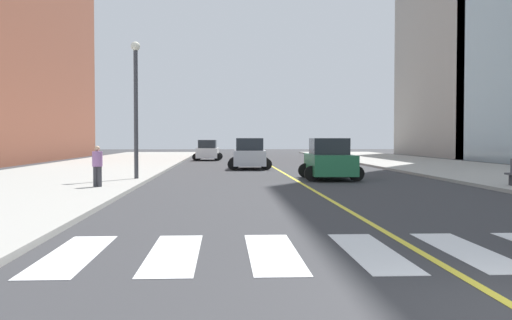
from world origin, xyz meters
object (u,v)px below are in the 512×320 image
at_px(car_green_nearest, 330,160).
at_px(street_lamp, 136,97).
at_px(car_silver_second, 250,155).
at_px(car_white_third, 208,151).
at_px(pedestrian_walking_west, 97,164).

distance_m(car_green_nearest, street_lamp, 10.15).
bearing_deg(car_green_nearest, street_lamp, 8.15).
relative_size(car_silver_second, car_white_third, 1.08).
xyz_separation_m(car_silver_second, street_lamp, (-5.97, -11.78, 3.10)).
distance_m(car_silver_second, pedestrian_walking_west, 18.07).
distance_m(car_silver_second, car_white_third, 16.80).
height_order(car_silver_second, pedestrian_walking_west, car_silver_second).
xyz_separation_m(car_silver_second, pedestrian_walking_west, (-6.81, -16.74, 0.07)).
height_order(car_white_third, pedestrian_walking_west, car_white_third).
xyz_separation_m(pedestrian_walking_west, street_lamp, (0.84, 4.96, 3.03)).
xyz_separation_m(car_white_third, pedestrian_walking_west, (-3.54, -33.22, 0.15)).
relative_size(car_green_nearest, car_white_third, 1.07).
distance_m(car_green_nearest, car_silver_second, 11.24).
bearing_deg(car_silver_second, car_white_third, 102.98).
bearing_deg(street_lamp, car_silver_second, 63.13).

